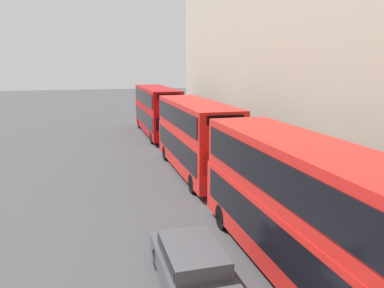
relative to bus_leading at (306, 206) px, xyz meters
name	(u,v)px	position (x,y,z in m)	size (l,w,h in m)	color
bus_leading	(306,206)	(0.00, 0.00, 0.00)	(2.59, 11.29, 4.30)	red
bus_second_in_queue	(195,134)	(0.00, 12.02, 0.03)	(2.59, 10.28, 4.37)	red
bus_third_in_queue	(157,109)	(0.00, 25.23, 0.06)	(2.59, 11.31, 4.42)	#B20C0F
car_dark_sedan	(193,267)	(-3.40, 0.35, -1.66)	(1.83, 4.66, 1.35)	#47474C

